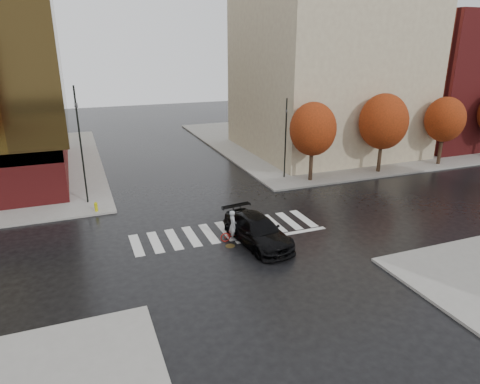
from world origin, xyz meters
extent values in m
plane|color=black|center=(0.00, 0.00, 0.00)|extent=(120.00, 120.00, 0.00)
cube|color=gray|center=(21.00, 21.00, 0.07)|extent=(30.00, 30.00, 0.15)
cube|color=silver|center=(0.00, 0.50, 0.01)|extent=(12.00, 3.00, 0.01)
cube|color=tan|center=(17.00, 17.00, 9.15)|extent=(16.00, 16.00, 18.00)
cube|color=maroon|center=(33.00, 16.00, 7.15)|extent=(14.00, 14.00, 14.00)
cylinder|color=black|center=(10.00, 7.40, 1.55)|extent=(0.32, 0.32, 2.80)
ellipsoid|color=#9A2E0E|center=(10.00, 7.40, 4.47)|extent=(3.80, 3.80, 4.37)
cylinder|color=black|center=(17.00, 7.40, 1.55)|extent=(0.32, 0.32, 2.80)
ellipsoid|color=#9A2E0E|center=(17.00, 7.40, 4.63)|extent=(4.20, 4.20, 4.83)
cylinder|color=black|center=(24.00, 7.40, 1.55)|extent=(0.32, 0.32, 2.80)
ellipsoid|color=#9A2E0E|center=(24.00, 7.40, 4.39)|extent=(3.60, 3.60, 4.14)
imported|color=black|center=(1.14, -1.80, 0.80)|extent=(2.98, 5.80, 1.61)
imported|color=maroon|center=(0.01, -1.00, 0.45)|extent=(1.75, 0.78, 0.89)
imported|color=#96999E|center=(-0.09, -1.00, 1.02)|extent=(0.50, 0.70, 1.81)
cylinder|color=black|center=(-7.77, 8.59, 4.29)|extent=(0.12, 0.12, 8.28)
imported|color=black|center=(-7.77, 8.59, 7.29)|extent=(0.24, 0.21, 1.03)
cylinder|color=black|center=(8.32, 8.91, 3.50)|extent=(0.12, 0.12, 6.69)
imported|color=black|center=(8.32, 8.91, 5.92)|extent=(0.18, 0.20, 0.84)
cylinder|color=#B9B70A|center=(-7.30, 6.50, 0.42)|extent=(0.22, 0.22, 0.54)
sphere|color=#B9B70A|center=(-7.30, 6.50, 0.69)|extent=(0.23, 0.23, 0.23)
cylinder|color=#4F401C|center=(-0.47, -1.57, 0.01)|extent=(0.71, 0.71, 0.01)
camera|label=1|loc=(-8.02, -22.49, 11.09)|focal=32.00mm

